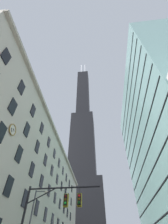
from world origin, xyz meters
TOP-DOWN VIEW (x-y plane):
  - station_building at (-19.60, 26.20)m, footprint 17.87×64.40m
  - dark_skyscraper at (-12.84, 95.25)m, footprint 26.52×26.52m
  - glass_office_midrise at (18.11, 27.92)m, footprint 14.33×45.77m
  - traffic_signal_mast at (-4.27, 5.19)m, footprint 6.97×0.63m
  - street_lamppost at (-8.93, 12.09)m, footprint 1.84×0.32m

SIDE VIEW (x-z plane):
  - traffic_signal_mast at x=-4.27m, z-range 1.55..8.46m
  - street_lamppost at x=-8.93m, z-range 0.85..9.63m
  - station_building at x=-19.60m, z-range -0.02..26.26m
  - glass_office_midrise at x=18.11m, z-range 0.00..49.70m
  - dark_skyscraper at x=-12.84m, z-range -40.20..151.78m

